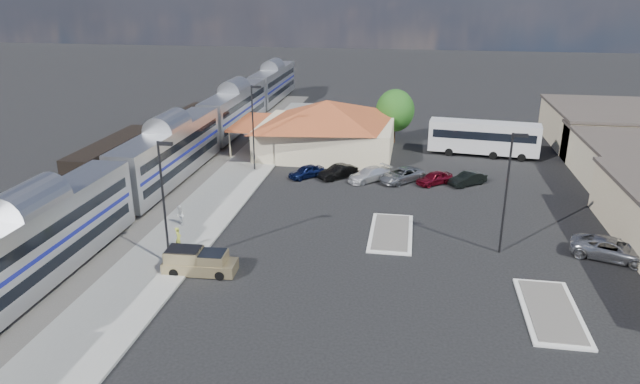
% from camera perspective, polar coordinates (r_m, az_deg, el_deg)
% --- Properties ---
extents(ground, '(280.00, 280.00, 0.00)m').
position_cam_1_polar(ground, '(43.89, 1.75, -4.91)').
color(ground, black).
rests_on(ground, ground).
extents(railbed, '(16.00, 100.00, 0.12)m').
position_cam_1_polar(railbed, '(57.25, -18.41, 0.17)').
color(railbed, '#4C4944').
rests_on(railbed, ground).
extents(platform, '(5.50, 92.00, 0.18)m').
position_cam_1_polar(platform, '(51.97, -10.56, -1.08)').
color(platform, gray).
rests_on(platform, ground).
extents(passenger_train, '(3.00, 104.00, 5.55)m').
position_cam_1_polar(passenger_train, '(57.66, -14.73, 3.63)').
color(passenger_train, silver).
rests_on(passenger_train, ground).
extents(freight_cars, '(2.80, 46.00, 4.00)m').
position_cam_1_polar(freight_cars, '(60.49, -19.90, 2.90)').
color(freight_cars, black).
rests_on(freight_cars, ground).
extents(station_depot, '(18.35, 12.24, 6.20)m').
position_cam_1_polar(station_depot, '(66.02, 0.66, 6.56)').
color(station_depot, '#BCB08A').
rests_on(station_depot, ground).
extents(traffic_island_south, '(3.30, 7.50, 0.21)m').
position_cam_1_polar(traffic_island_south, '(45.37, 7.12, -4.06)').
color(traffic_island_south, silver).
rests_on(traffic_island_south, ground).
extents(traffic_island_north, '(3.30, 7.50, 0.21)m').
position_cam_1_polar(traffic_island_north, '(37.49, 22.09, -10.98)').
color(traffic_island_north, silver).
rests_on(traffic_island_north, ground).
extents(lamp_plat_s, '(1.08, 0.25, 9.00)m').
position_cam_1_polar(lamp_plat_s, '(39.39, -15.31, -0.23)').
color(lamp_plat_s, black).
rests_on(lamp_plat_s, ground).
extents(lamp_plat_n, '(1.08, 0.25, 9.00)m').
position_cam_1_polar(lamp_plat_n, '(59.23, -6.65, 7.05)').
color(lamp_plat_n, black).
rests_on(lamp_plat_n, ground).
extents(lamp_lot, '(1.08, 0.25, 9.00)m').
position_cam_1_polar(lamp_lot, '(42.17, 18.34, 0.79)').
color(lamp_lot, black).
rests_on(lamp_lot, ground).
extents(tree_depot, '(4.71, 4.71, 6.63)m').
position_cam_1_polar(tree_depot, '(70.99, 7.52, 8.08)').
color(tree_depot, '#382314').
rests_on(tree_depot, ground).
extents(pickup_truck, '(5.00, 2.04, 1.70)m').
position_cam_1_polar(pickup_truck, '(39.72, -11.90, -6.89)').
color(pickup_truck, tan).
rests_on(pickup_truck, ground).
extents(suv, '(6.04, 4.24, 1.53)m').
position_cam_1_polar(suv, '(45.81, 27.15, -5.10)').
color(suv, '#9A9BA1').
rests_on(suv, ground).
extents(coach_bus, '(12.41, 4.07, 3.91)m').
position_cam_1_polar(coach_bus, '(67.71, 16.05, 5.35)').
color(coach_bus, white).
rests_on(coach_bus, ground).
extents(person_a, '(0.54, 0.71, 1.75)m').
position_cam_1_polar(person_a, '(43.03, -13.97, -4.52)').
color(person_a, '#B7C23C').
rests_on(person_a, platform).
extents(person_b, '(0.83, 0.95, 1.64)m').
position_cam_1_polar(person_b, '(47.35, -13.85, -2.28)').
color(person_b, white).
rests_on(person_b, platform).
extents(parked_car_a, '(3.78, 3.75, 1.29)m').
position_cam_1_polar(parked_car_a, '(57.91, -1.38, 2.06)').
color(parked_car_a, '#0C1640').
rests_on(parked_car_a, ground).
extents(parked_car_b, '(4.00, 3.94, 1.37)m').
position_cam_1_polar(parked_car_b, '(57.70, 1.81, 2.03)').
color(parked_car_b, black).
rests_on(parked_car_b, ground).
extents(parked_car_c, '(4.71, 4.63, 1.36)m').
position_cam_1_polar(parked_car_c, '(57.10, 4.95, 1.77)').
color(parked_car_c, silver).
rests_on(parked_car_c, ground).
extents(parked_car_d, '(5.12, 5.15, 1.38)m').
position_cam_1_polar(parked_car_d, '(57.25, 8.17, 1.69)').
color(parked_car_d, gray).
rests_on(parked_car_d, ground).
extents(parked_car_e, '(3.93, 3.58, 1.30)m').
position_cam_1_polar(parked_car_e, '(57.03, 11.37, 1.38)').
color(parked_car_e, maroon).
rests_on(parked_car_e, ground).
extents(parked_car_f, '(3.94, 3.50, 1.29)m').
position_cam_1_polar(parked_car_f, '(57.54, 14.54, 1.29)').
color(parked_car_f, black).
rests_on(parked_car_f, ground).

